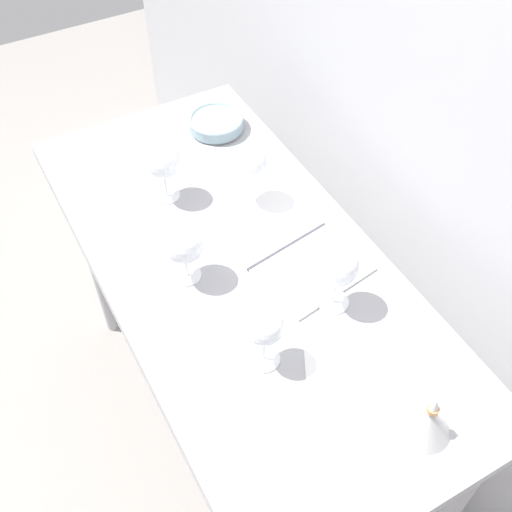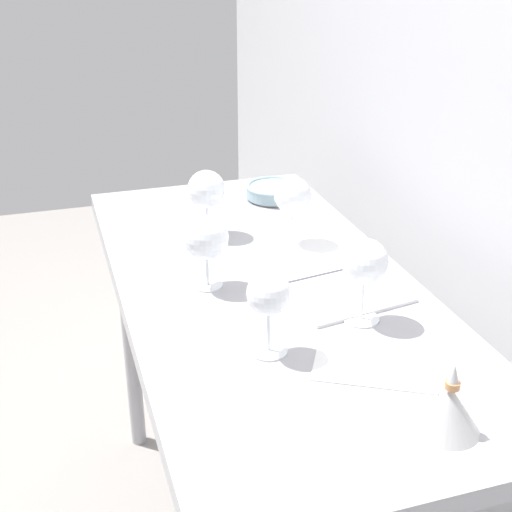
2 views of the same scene
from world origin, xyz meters
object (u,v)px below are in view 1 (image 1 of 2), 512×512
(wine_glass_near_left, at_px, (162,162))
(decanter_funnel, at_px, (428,421))
(tasting_sheet_upper, at_px, (355,358))
(wine_glass_far_right, at_px, (338,267))
(tasting_bowl, at_px, (216,123))
(open_notebook, at_px, (287,247))
(wine_glass_near_center, at_px, (184,244))
(wine_glass_near_right, at_px, (264,328))
(wine_glass_far_left, at_px, (249,165))

(wine_glass_near_left, bearing_deg, decanter_funnel, 11.36)
(tasting_sheet_upper, height_order, decanter_funnel, decanter_funnel)
(wine_glass_far_right, xyz_separation_m, tasting_bowl, (-0.72, 0.06, -0.10))
(wine_glass_far_right, xyz_separation_m, open_notebook, (-0.20, -0.00, -0.12))
(tasting_sheet_upper, xyz_separation_m, decanter_funnel, (0.20, 0.02, 0.04))
(tasting_sheet_upper, distance_m, decanter_funnel, 0.21)
(wine_glass_near_center, distance_m, decanter_funnel, 0.65)
(wine_glass_near_right, height_order, tasting_sheet_upper, wine_glass_near_right)
(tasting_bowl, height_order, decanter_funnel, decanter_funnel)
(tasting_sheet_upper, xyz_separation_m, tasting_bowl, (-0.87, 0.10, 0.02))
(wine_glass_near_right, bearing_deg, wine_glass_near_left, 177.62)
(wine_glass_far_left, distance_m, tasting_sheet_upper, 0.56)
(wine_glass_far_left, height_order, decanter_funnel, wine_glass_far_left)
(wine_glass_far_right, bearing_deg, open_notebook, -178.58)
(wine_glass_far_left, relative_size, tasting_sheet_upper, 0.80)
(wine_glass_near_left, distance_m, wine_glass_near_right, 0.58)
(wine_glass_near_right, height_order, decanter_funnel, wine_glass_near_right)
(wine_glass_near_right, xyz_separation_m, open_notebook, (-0.25, 0.21, -0.11))
(wine_glass_near_center, distance_m, open_notebook, 0.28)
(wine_glass_near_right, relative_size, open_notebook, 0.40)
(wine_glass_near_center, height_order, tasting_sheet_upper, wine_glass_near_center)
(decanter_funnel, bearing_deg, wine_glass_far_left, 179.14)
(wine_glass_far_right, height_order, open_notebook, wine_glass_far_right)
(wine_glass_far_right, bearing_deg, wine_glass_near_center, -132.08)
(tasting_sheet_upper, bearing_deg, wine_glass_far_left, -155.10)
(wine_glass_far_right, xyz_separation_m, wine_glass_near_center, (-0.24, -0.26, -0.01))
(tasting_sheet_upper, bearing_deg, decanter_funnel, 35.68)
(wine_glass_near_center, distance_m, wine_glass_near_right, 0.30)
(wine_glass_near_left, bearing_deg, wine_glass_near_center, -13.84)
(wine_glass_near_right, bearing_deg, wine_glass_far_left, 154.95)
(wine_glass_far_right, xyz_separation_m, decanter_funnel, (0.35, -0.02, -0.09))
(wine_glass_near_center, relative_size, decanter_funnel, 1.38)
(wine_glass_near_left, xyz_separation_m, wine_glass_near_right, (0.58, -0.02, -0.00))
(wine_glass_near_left, xyz_separation_m, tasting_bowl, (-0.20, 0.25, -0.10))
(wine_glass_near_left, height_order, wine_glass_near_right, wine_glass_near_left)
(tasting_sheet_upper, bearing_deg, wine_glass_near_left, -138.66)
(wine_glass_far_left, bearing_deg, wine_glass_far_right, 0.91)
(wine_glass_near_left, relative_size, wine_glass_near_right, 1.04)
(wine_glass_near_left, xyz_separation_m, decanter_funnel, (0.88, 0.18, -0.08))
(tasting_sheet_upper, bearing_deg, tasting_bowl, -157.77)
(wine_glass_far_right, bearing_deg, tasting_bowl, 175.55)
(wine_glass_near_right, relative_size, decanter_funnel, 1.36)
(wine_glass_far_left, relative_size, wine_glass_near_center, 1.05)
(wine_glass_far_right, bearing_deg, tasting_sheet_upper, -15.68)
(wine_glass_near_left, xyz_separation_m, tasting_sheet_upper, (0.67, 0.15, -0.12))
(wine_glass_far_left, bearing_deg, decanter_funnel, -0.86)
(wine_glass_near_center, bearing_deg, wine_glass_far_right, 47.92)
(wine_glass_far_right, distance_m, tasting_sheet_upper, 0.20)
(wine_glass_near_left, bearing_deg, wine_glass_far_right, 20.39)
(wine_glass_far_left, bearing_deg, wine_glass_near_left, -123.65)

